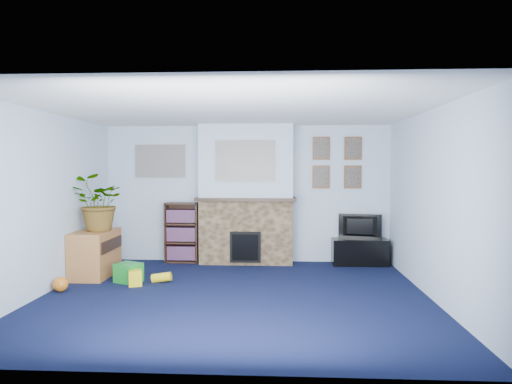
# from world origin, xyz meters

# --- Properties ---
(floor) EXTENTS (5.00, 4.50, 0.01)m
(floor) POSITION_xyz_m (0.00, 0.00, 0.00)
(floor) COLOR black
(floor) RESTS_ON ground
(ceiling) EXTENTS (5.00, 4.50, 0.01)m
(ceiling) POSITION_xyz_m (0.00, 0.00, 2.40)
(ceiling) COLOR white
(ceiling) RESTS_ON wall_back
(wall_back) EXTENTS (5.00, 0.04, 2.40)m
(wall_back) POSITION_xyz_m (0.00, 2.25, 1.20)
(wall_back) COLOR silver
(wall_back) RESTS_ON ground
(wall_front) EXTENTS (5.00, 0.04, 2.40)m
(wall_front) POSITION_xyz_m (0.00, -2.25, 1.20)
(wall_front) COLOR silver
(wall_front) RESTS_ON ground
(wall_left) EXTENTS (0.04, 4.50, 2.40)m
(wall_left) POSITION_xyz_m (-2.50, 0.00, 1.20)
(wall_left) COLOR silver
(wall_left) RESTS_ON ground
(wall_right) EXTENTS (0.04, 4.50, 2.40)m
(wall_right) POSITION_xyz_m (2.50, 0.00, 1.20)
(wall_right) COLOR silver
(wall_right) RESTS_ON ground
(chimney_breast) EXTENTS (1.72, 0.50, 2.40)m
(chimney_breast) POSITION_xyz_m (0.00, 2.05, 1.18)
(chimney_breast) COLOR brown
(chimney_breast) RESTS_ON ground
(collage_main) EXTENTS (1.00, 0.03, 0.68)m
(collage_main) POSITION_xyz_m (0.00, 1.84, 1.78)
(collage_main) COLOR gray
(collage_main) RESTS_ON chimney_breast
(collage_left) EXTENTS (0.90, 0.03, 0.58)m
(collage_left) POSITION_xyz_m (-1.55, 2.23, 1.78)
(collage_left) COLOR gray
(collage_left) RESTS_ON wall_back
(portrait_tl) EXTENTS (0.30, 0.03, 0.40)m
(portrait_tl) POSITION_xyz_m (1.30, 2.23, 2.00)
(portrait_tl) COLOR brown
(portrait_tl) RESTS_ON wall_back
(portrait_tr) EXTENTS (0.30, 0.03, 0.40)m
(portrait_tr) POSITION_xyz_m (1.85, 2.23, 2.00)
(portrait_tr) COLOR brown
(portrait_tr) RESTS_ON wall_back
(portrait_bl) EXTENTS (0.30, 0.03, 0.40)m
(portrait_bl) POSITION_xyz_m (1.30, 2.23, 1.50)
(portrait_bl) COLOR brown
(portrait_bl) RESTS_ON wall_back
(portrait_br) EXTENTS (0.30, 0.03, 0.40)m
(portrait_br) POSITION_xyz_m (1.85, 2.23, 1.50)
(portrait_br) COLOR brown
(portrait_br) RESTS_ON wall_back
(tv_stand) EXTENTS (0.93, 0.39, 0.44)m
(tv_stand) POSITION_xyz_m (1.95, 2.03, 0.22)
(tv_stand) COLOR black
(tv_stand) RESTS_ON ground
(television) EXTENTS (0.73, 0.25, 0.42)m
(television) POSITION_xyz_m (1.95, 2.05, 0.65)
(television) COLOR black
(television) RESTS_ON tv_stand
(bookshelf) EXTENTS (0.58, 0.28, 1.05)m
(bookshelf) POSITION_xyz_m (-1.14, 2.11, 0.50)
(bookshelf) COLOR black
(bookshelf) RESTS_ON ground
(sideboard) EXTENTS (0.50, 0.90, 0.70)m
(sideboard) POSITION_xyz_m (-2.24, 0.98, 0.35)
(sideboard) COLOR #A96A36
(sideboard) RESTS_ON ground
(potted_plant) EXTENTS (1.01, 0.97, 0.87)m
(potted_plant) POSITION_xyz_m (-2.19, 0.93, 1.13)
(potted_plant) COLOR #26661E
(potted_plant) RESTS_ON sideboard
(mantel_clock) EXTENTS (0.09, 0.06, 0.13)m
(mantel_clock) POSITION_xyz_m (-0.02, 2.00, 1.22)
(mantel_clock) COLOR gold
(mantel_clock) RESTS_ON chimney_breast
(mantel_candle) EXTENTS (0.04, 0.04, 0.14)m
(mantel_candle) POSITION_xyz_m (0.32, 2.00, 1.23)
(mantel_candle) COLOR #B2BFC6
(mantel_candle) RESTS_ON chimney_breast
(mantel_teddy) EXTENTS (0.14, 0.14, 0.14)m
(mantel_teddy) POSITION_xyz_m (-0.55, 2.00, 1.22)
(mantel_teddy) COLOR gray
(mantel_teddy) RESTS_ON chimney_breast
(mantel_can) EXTENTS (0.06, 0.06, 0.13)m
(mantel_can) POSITION_xyz_m (0.71, 2.00, 1.21)
(mantel_can) COLOR yellow
(mantel_can) RESTS_ON chimney_breast
(green_crate) EXTENTS (0.43, 0.39, 0.28)m
(green_crate) POSITION_xyz_m (-1.61, 0.64, 0.14)
(green_crate) COLOR #198C26
(green_crate) RESTS_ON ground
(toy_ball) EXTENTS (0.20, 0.20, 0.20)m
(toy_ball) POSITION_xyz_m (-2.35, 0.08, 0.09)
(toy_ball) COLOR orange
(toy_ball) RESTS_ON ground
(toy_block) EXTENTS (0.23, 0.23, 0.22)m
(toy_block) POSITION_xyz_m (-1.45, 0.45, 0.11)
(toy_block) COLOR yellow
(toy_block) RESTS_ON ground
(toy_tube) EXTENTS (0.30, 0.13, 0.17)m
(toy_tube) POSITION_xyz_m (-1.13, 0.66, 0.07)
(toy_tube) COLOR yellow
(toy_tube) RESTS_ON ground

